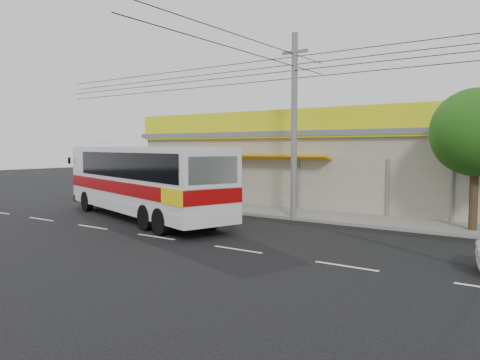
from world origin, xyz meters
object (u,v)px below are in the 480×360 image
Objects in this scene: motorbike_red at (209,196)px; motorbike_dark at (110,189)px; coach_bus at (143,177)px; utility_pole at (295,66)px; tree_near at (479,135)px.

motorbike_red is 8.30m from motorbike_dark.
utility_pole reaches higher than coach_bus.
coach_bus is 0.39× the size of utility_pole.
tree_near is at bearing -122.45° from motorbike_red.
coach_bus is at bearing -145.53° from utility_pole.
motorbike_dark is at bearing 167.52° from coach_bus.
motorbike_red is at bearing -75.46° from motorbike_dark.
utility_pole reaches higher than tree_near.
coach_bus is at bearing -111.04° from motorbike_dark.
tree_near is at bearing 38.46° from coach_bus.
motorbike_red is 15.15m from tree_near.
coach_bus reaches higher than motorbike_dark.
utility_pole is 5.67× the size of tree_near.
coach_bus is at bearing 157.46° from motorbike_red.
motorbike_red is 0.31× the size of tree_near.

